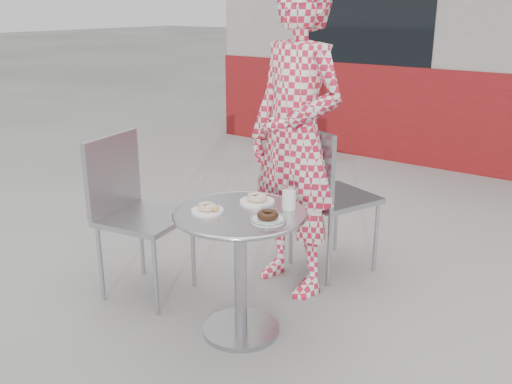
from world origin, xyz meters
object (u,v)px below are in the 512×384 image
Objects in this scene: chair_far at (331,226)px; plate_checker at (268,218)px; bistro_table at (240,243)px; milk_cup at (289,199)px; chair_left at (145,248)px; plate_near at (208,209)px; plate_far at (257,199)px; seated_person at (295,140)px.

plate_checker is (0.17, -0.95, 0.39)m from chair_far.
milk_cup is (0.17, 0.17, 0.21)m from bistro_table.
milk_cup is (-0.01, 0.19, 0.04)m from plate_checker.
chair_left reaches higher than plate_near.
plate_checker is at bearing -42.88° from plate_far.
seated_person is at bearing 119.40° from milk_cup.
seated_person reaches higher than plate_checker.
seated_person reaches higher than chair_far.
milk_cup reaches higher than plate_checker.
plate_checker is (0.30, 0.07, -0.00)m from plate_near.
chair_left reaches higher than bistro_table.
plate_near is (-0.13, -0.09, 0.18)m from bistro_table.
plate_near is (0.57, -0.10, 0.39)m from chair_left.
milk_cup is (0.18, 0.01, 0.04)m from plate_far.
chair_far reaches higher than plate_near.
plate_far is 1.01× the size of plate_checker.
chair_left is 5.92× the size of plate_near.
plate_far is at bearing 65.32° from plate_near.
plate_near is (-0.05, -0.69, -0.22)m from seated_person.
milk_cup is (0.29, 0.26, 0.04)m from plate_near.
chair_far is at bearing 100.40° from plate_checker.
seated_person is 10.17× the size of plate_far.
bistro_table is at bearing 175.14° from plate_checker.
chair_far is at bearing 89.01° from plate_far.
chair_far reaches higher than bistro_table.
bistro_table is 0.37× the size of seated_person.
bistro_table is 3.80× the size of plate_checker.
bistro_table is 0.72m from seated_person.
plate_near is at bearing -166.36° from plate_checker.
plate_checker is at bearing -4.86° from bistro_table.
milk_cup is at bearing -89.66° from chair_left.
chair_far is at bearing -47.35° from chair_left.
plate_far is at bearing 94.86° from bistro_table.
plate_far is 0.27m from plate_near.
chair_left is 1.05m from seated_person.
bistro_table is at bearing -85.14° from plate_far.
seated_person is at bearing 97.88° from plate_far.
plate_near is at bearing 103.66° from chair_far.
plate_near is at bearing -114.68° from plate_far.
plate_near is (-0.13, -1.02, 0.39)m from chair_far.
seated_person reaches higher than chair_left.
bistro_table is 0.71× the size of chair_far.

